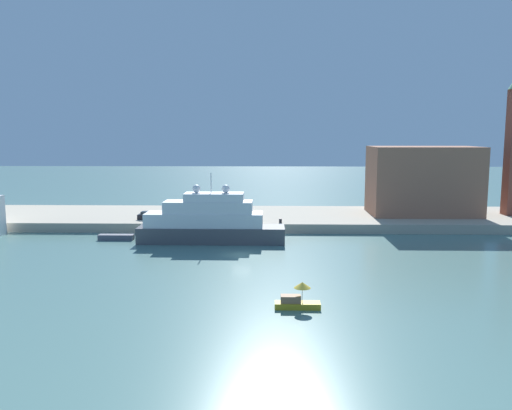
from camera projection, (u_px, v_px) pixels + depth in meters
The scene contains 9 objects.
ground at pixel (241, 255), 73.71m from camera, with size 400.00×400.00×0.00m, color slate.
quay_dock at pixel (249, 218), 100.75m from camera, with size 110.00×22.81×1.63m, color #ADA38E.
large_yacht at pixel (209, 222), 82.05m from camera, with size 22.89×5.00×10.94m.
small_motorboat at pixel (297, 299), 51.15m from camera, with size 4.46×1.67×2.64m.
work_barge at pixel (116, 237), 84.22m from camera, with size 5.64×1.42×0.86m, color #595966.
harbor_building at pixel (423, 181), 99.50m from camera, with size 19.91×11.48×12.90m, color #9E664C.
parked_car at pixel (149, 216), 94.36m from camera, with size 4.05×1.78×1.40m.
person_figure at pixel (178, 215), 94.22m from camera, with size 0.36×0.36×1.74m.
mooring_bollard at pixel (280, 221), 90.57m from camera, with size 0.51×0.51×0.71m, color black.
Camera 1 is at (3.95, -72.00, 16.98)m, focal length 36.76 mm.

